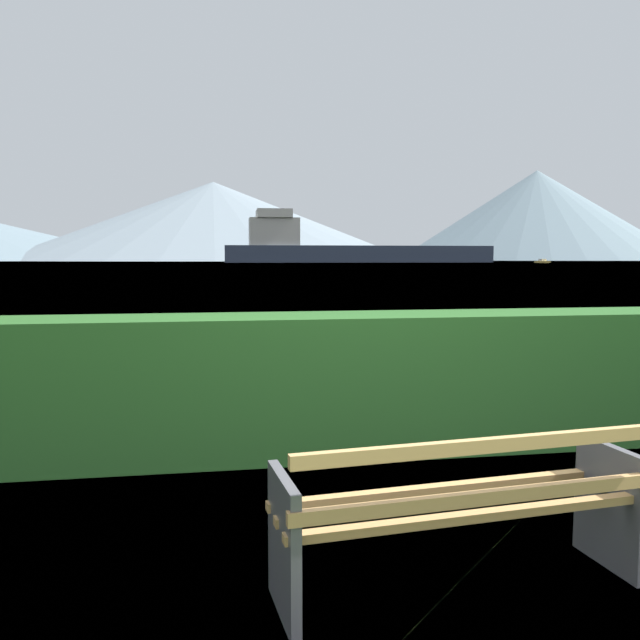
# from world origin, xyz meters

# --- Properties ---
(ground_plane) EXTENTS (1400.00, 1400.00, 0.00)m
(ground_plane) POSITION_xyz_m (0.00, 0.00, 0.00)
(ground_plane) COLOR #567A38
(water_surface) EXTENTS (620.00, 620.00, 0.00)m
(water_surface) POSITION_xyz_m (0.00, 308.75, 0.00)
(water_surface) COLOR slate
(water_surface) RESTS_ON ground_plane
(park_bench) EXTENTS (1.95, 0.77, 0.87)m
(park_bench) POSITION_xyz_m (0.01, -0.06, 0.43)
(park_bench) COLOR tan
(park_bench) RESTS_ON ground_plane
(hedge_row) EXTENTS (13.26, 0.81, 1.20)m
(hedge_row) POSITION_xyz_m (0.00, 2.42, 0.60)
(hedge_row) COLOR #285B23
(hedge_row) RESTS_ON ground_plane
(cargo_ship_large) EXTENTS (112.38, 19.53, 21.60)m
(cargo_ship_large) POSITION_xyz_m (50.96, 262.15, 6.04)
(cargo_ship_large) COLOR #2D384C
(cargo_ship_large) RESTS_ON water_surface
(fishing_boat_near) EXTENTS (3.38, 9.07, 1.50)m
(fishing_boat_near) POSITION_xyz_m (123.18, 225.42, 0.52)
(fishing_boat_near) COLOR gold
(fishing_boat_near) RESTS_ON water_surface
(distant_hills) EXTENTS (858.09, 397.03, 82.71)m
(distant_hills) POSITION_xyz_m (-1.33, 552.63, 31.34)
(distant_hills) COLOR slate
(distant_hills) RESTS_ON ground_plane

